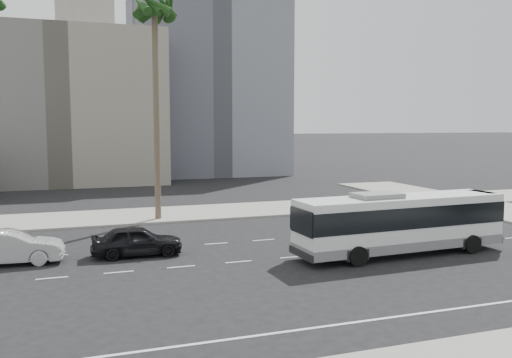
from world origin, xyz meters
name	(u,v)px	position (x,y,z in m)	size (l,w,h in m)	color
ground	(292,257)	(0.00, 0.00, 0.00)	(700.00, 700.00, 0.00)	black
sidewalk_north	(217,212)	(0.00, 15.50, 0.07)	(120.00, 7.00, 0.15)	gray
midrise_beige_west	(59,108)	(-12.00, 45.00, 9.00)	(24.00, 18.00, 18.00)	slate
midrise_gray_center	(204,83)	(8.00, 52.00, 13.00)	(20.00, 20.00, 26.00)	slate
civic_tower	(86,58)	(-2.00, 250.00, 38.83)	(42.00, 42.00, 129.00)	beige
highrise_right	(191,65)	(45.00, 230.00, 35.00)	(26.00, 26.00, 70.00)	slate
highrise_far	(224,82)	(70.00, 260.00, 30.00)	(22.00, 22.00, 60.00)	slate
city_bus	(400,222)	(5.78, -1.30, 1.81)	(12.09, 3.25, 3.44)	silver
car_a	(137,241)	(-7.77, 3.08, 0.82)	(4.81, 1.93, 1.64)	black
car_b	(9,247)	(-14.07, 3.40, 0.86)	(5.22, 1.82, 1.72)	#A7A7A7
palm_near	(154,13)	(-5.00, 13.52, 14.89)	(4.88, 4.88, 16.43)	brown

